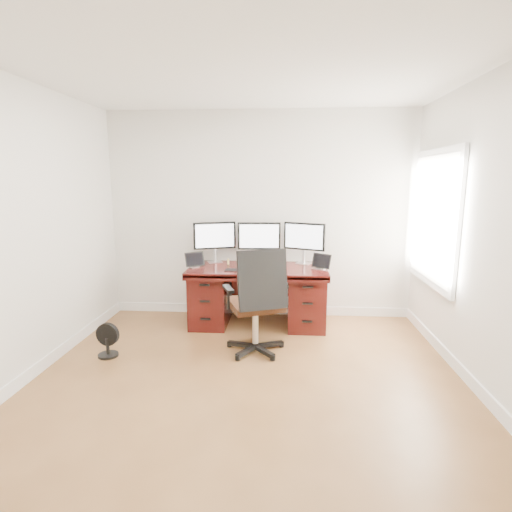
# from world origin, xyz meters

# --- Properties ---
(ground) EXTENTS (4.50, 4.50, 0.00)m
(ground) POSITION_xyz_m (0.00, 0.00, 0.00)
(ground) COLOR brown
(ground) RESTS_ON ground
(back_wall) EXTENTS (4.00, 0.10, 2.70)m
(back_wall) POSITION_xyz_m (0.00, 2.25, 1.35)
(back_wall) COLOR silver
(back_wall) RESTS_ON ground
(right_wall) EXTENTS (0.10, 4.50, 2.70)m
(right_wall) POSITION_xyz_m (2.00, 0.11, 1.35)
(right_wall) COLOR silver
(right_wall) RESTS_ON ground
(desk) EXTENTS (1.70, 0.80, 0.75)m
(desk) POSITION_xyz_m (0.00, 1.83, 0.40)
(desk) COLOR #3C0E0C
(desk) RESTS_ON ground
(office_chair) EXTENTS (0.79, 0.79, 1.14)m
(office_chair) POSITION_xyz_m (0.05, 0.97, 0.38)
(office_chair) COLOR black
(office_chair) RESTS_ON ground
(floor_fan) EXTENTS (0.25, 0.21, 0.36)m
(floor_fan) POSITION_xyz_m (-1.50, 0.77, 0.17)
(floor_fan) COLOR black
(floor_fan) RESTS_ON ground
(monitor_left) EXTENTS (0.53, 0.23, 0.53)m
(monitor_left) POSITION_xyz_m (-0.58, 2.07, 1.09)
(monitor_left) COLOR silver
(monitor_left) RESTS_ON desk
(monitor_center) EXTENTS (0.55, 0.15, 0.53)m
(monitor_center) POSITION_xyz_m (0.00, 2.07, 1.09)
(monitor_center) COLOR silver
(monitor_center) RESTS_ON desk
(monitor_right) EXTENTS (0.52, 0.26, 0.53)m
(monitor_right) POSITION_xyz_m (0.58, 2.07, 1.09)
(monitor_right) COLOR silver
(monitor_right) RESTS_ON desk
(tablet_left) EXTENTS (0.24, 0.19, 0.19)m
(tablet_left) POSITION_xyz_m (-0.78, 1.75, 0.84)
(tablet_left) COLOR silver
(tablet_left) RESTS_ON desk
(tablet_right) EXTENTS (0.24, 0.19, 0.19)m
(tablet_right) POSITION_xyz_m (0.78, 1.75, 0.84)
(tablet_right) COLOR silver
(tablet_right) RESTS_ON desk
(keyboard) EXTENTS (0.27, 0.16, 0.01)m
(keyboard) POSITION_xyz_m (0.03, 1.60, 0.76)
(keyboard) COLOR white
(keyboard) RESTS_ON desk
(trackpad) EXTENTS (0.16, 0.16, 0.01)m
(trackpad) POSITION_xyz_m (0.22, 1.59, 0.76)
(trackpad) COLOR silver
(trackpad) RESTS_ON desk
(drawing_tablet) EXTENTS (0.22, 0.15, 0.01)m
(drawing_tablet) POSITION_xyz_m (-0.27, 1.61, 0.76)
(drawing_tablet) COLOR black
(drawing_tablet) RESTS_ON desk
(phone) EXTENTS (0.13, 0.10, 0.01)m
(phone) POSITION_xyz_m (-0.02, 1.81, 0.76)
(phone) COLOR black
(phone) RESTS_ON desk
(figurine_yellow) EXTENTS (0.03, 0.03, 0.08)m
(figurine_yellow) POSITION_xyz_m (-0.39, 1.95, 0.79)
(figurine_yellow) COLOR #D8C36A
(figurine_yellow) RESTS_ON desk
(figurine_blue) EXTENTS (0.03, 0.03, 0.08)m
(figurine_blue) POSITION_xyz_m (-0.25, 1.95, 0.79)
(figurine_blue) COLOR #6CB2EC
(figurine_blue) RESTS_ON desk
(figurine_brown) EXTENTS (0.03, 0.03, 0.08)m
(figurine_brown) POSITION_xyz_m (-0.14, 1.95, 0.79)
(figurine_brown) COLOR #8F5D44
(figurine_brown) RESTS_ON desk
(figurine_orange) EXTENTS (0.03, 0.03, 0.08)m
(figurine_orange) POSITION_xyz_m (0.11, 1.95, 0.79)
(figurine_orange) COLOR #E88E41
(figurine_orange) RESTS_ON desk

